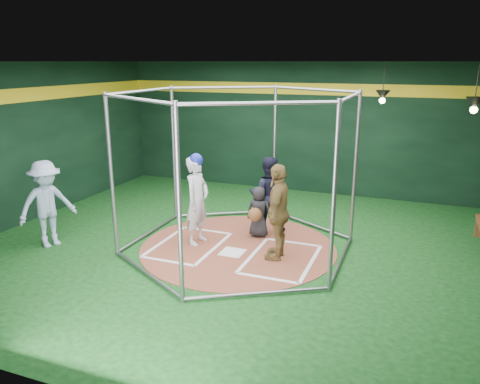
% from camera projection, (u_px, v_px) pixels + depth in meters
% --- Properties ---
extents(room_shell, '(10.10, 9.10, 3.53)m').
position_uv_depth(room_shell, '(238.00, 159.00, 8.66)').
color(room_shell, '#0C360F').
rests_on(room_shell, ground).
extents(clay_disc, '(3.80, 3.80, 0.01)m').
position_uv_depth(clay_disc, '(238.00, 247.00, 9.12)').
color(clay_disc, brown).
rests_on(clay_disc, ground).
extents(home_plate, '(0.43, 0.43, 0.01)m').
position_uv_depth(home_plate, '(232.00, 252.00, 8.85)').
color(home_plate, white).
rests_on(home_plate, clay_disc).
extents(batter_box_left, '(1.17, 1.77, 0.01)m').
position_uv_depth(batter_box_left, '(189.00, 245.00, 9.22)').
color(batter_box_left, white).
rests_on(batter_box_left, clay_disc).
extents(batter_box_right, '(1.17, 1.77, 0.01)m').
position_uv_depth(batter_box_right, '(281.00, 259.00, 8.56)').
color(batter_box_right, white).
rests_on(batter_box_right, clay_disc).
extents(batting_cage, '(4.05, 4.67, 3.00)m').
position_uv_depth(batting_cage, '(238.00, 173.00, 8.72)').
color(batting_cage, gray).
rests_on(batting_cage, ground).
extents(pendant_lamp_near, '(0.34, 0.34, 0.90)m').
position_uv_depth(pendant_lamp_near, '(383.00, 95.00, 10.85)').
color(pendant_lamp_near, black).
rests_on(pendant_lamp_near, room_shell).
extents(pendant_lamp_far, '(0.34, 0.34, 0.90)m').
position_uv_depth(pendant_lamp_far, '(475.00, 103.00, 8.79)').
color(pendant_lamp_far, black).
rests_on(pendant_lamp_far, room_shell).
extents(batter_figure, '(0.47, 0.67, 1.81)m').
position_uv_depth(batter_figure, '(197.00, 199.00, 9.11)').
color(batter_figure, '#BCBCC3').
rests_on(batter_figure, clay_disc).
extents(visitor_leopard, '(0.51, 1.07, 1.77)m').
position_uv_depth(visitor_leopard, '(278.00, 212.00, 8.41)').
color(visitor_leopard, '#A98648').
rests_on(visitor_leopard, clay_disc).
extents(catcher_figure, '(0.55, 0.58, 1.06)m').
position_uv_depth(catcher_figure, '(259.00, 212.00, 9.54)').
color(catcher_figure, black).
rests_on(catcher_figure, clay_disc).
extents(umpire, '(0.93, 0.81, 1.61)m').
position_uv_depth(umpire, '(268.00, 195.00, 9.77)').
color(umpire, black).
rests_on(umpire, clay_disc).
extents(bystander_blue, '(1.05, 1.27, 1.70)m').
position_uv_depth(bystander_blue, '(47.00, 204.00, 9.01)').
color(bystander_blue, '#95A9C5').
rests_on(bystander_blue, ground).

